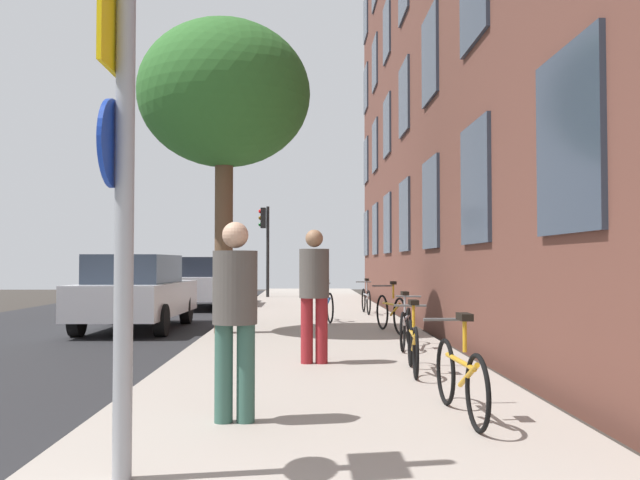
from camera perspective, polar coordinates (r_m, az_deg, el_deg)
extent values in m
plane|color=#332D28|center=(16.31, -12.96, -7.02)|extent=(41.80, 41.80, 0.00)
cube|color=#232326|center=(16.86, -20.02, -6.77)|extent=(7.00, 38.00, 0.01)
cube|color=#9E9389|center=(15.98, -0.47, -6.96)|extent=(4.20, 38.00, 0.12)
cube|color=#2D3847|center=(7.07, 20.10, 7.91)|extent=(0.06, 1.59, 1.82)
cube|color=#2D3847|center=(10.44, 12.90, 4.70)|extent=(0.06, 1.59, 1.82)
cube|color=#2D3847|center=(13.92, 9.28, 3.04)|extent=(0.06, 1.59, 1.82)
cube|color=#2D3847|center=(17.43, 7.12, 2.04)|extent=(0.06, 1.59, 1.82)
cube|color=#2D3847|center=(20.96, 5.69, 1.38)|extent=(0.06, 1.59, 1.82)
cube|color=#2D3847|center=(24.50, 4.67, 0.90)|extent=(0.06, 1.59, 1.82)
cube|color=#2D3847|center=(28.06, 3.90, 0.55)|extent=(0.06, 1.59, 1.82)
cube|color=#2D3847|center=(14.49, 9.22, 15.02)|extent=(0.06, 1.59, 1.82)
cube|color=#2D3847|center=(17.89, 7.08, 11.74)|extent=(0.06, 1.59, 1.82)
cube|color=#2D3847|center=(21.35, 5.66, 9.49)|extent=(0.06, 1.59, 1.82)
cube|color=#2D3847|center=(24.83, 4.65, 7.88)|extent=(0.06, 1.59, 1.82)
cube|color=#2D3847|center=(28.34, 3.89, 6.66)|extent=(0.06, 1.59, 1.82)
cube|color=#2D3847|center=(22.14, 5.63, 17.18)|extent=(0.06, 1.59, 1.82)
cube|color=#2D3847|center=(25.52, 4.63, 14.57)|extent=(0.06, 1.59, 1.82)
cube|color=#2D3847|center=(28.95, 3.88, 12.58)|extent=(0.06, 1.59, 1.82)
cube|color=#2D3847|center=(29.84, 3.86, 18.20)|extent=(0.06, 1.59, 1.82)
cylinder|color=gray|center=(4.44, -16.13, 3.38)|extent=(0.12, 0.12, 3.51)
cube|color=yellow|center=(4.69, -16.99, 16.82)|extent=(0.03, 0.60, 0.60)
cylinder|color=#14339E|center=(4.51, -17.08, 7.75)|extent=(0.03, 0.56, 0.56)
cylinder|color=black|center=(26.53, -4.42, -0.98)|extent=(0.12, 0.12, 3.54)
cube|color=black|center=(26.60, -4.80, 1.86)|extent=(0.20, 0.24, 0.80)
sphere|color=red|center=(26.62, -5.03, 2.42)|extent=(0.16, 0.16, 0.16)
sphere|color=#523707|center=(26.60, -5.03, 1.86)|extent=(0.16, 0.16, 0.16)
sphere|color=#083E11|center=(26.59, -5.03, 1.30)|extent=(0.16, 0.16, 0.16)
cylinder|color=brown|center=(13.14, -8.10, 0.12)|extent=(0.35, 0.35, 3.61)
ellipsoid|color=#2D6628|center=(13.53, -8.04, 12.07)|extent=(3.32, 3.32, 2.82)
torus|color=black|center=(6.66, 10.52, -10.83)|extent=(0.06, 0.63, 0.63)
torus|color=black|center=(5.66, 13.11, -12.41)|extent=(0.06, 0.63, 0.63)
cylinder|color=#C68C19|center=(6.13, 11.70, -9.97)|extent=(0.07, 0.89, 0.04)
cylinder|color=#C68C19|center=(5.89, 12.37, -11.06)|extent=(0.06, 0.54, 0.29)
cylinder|color=#C68C19|center=(5.95, 12.08, -7.87)|extent=(0.04, 0.04, 0.28)
cube|color=black|center=(5.93, 12.07, -6.34)|extent=(0.10, 0.24, 0.06)
cylinder|color=#4C4C4C|center=(6.60, 10.49, -6.59)|extent=(0.42, 0.04, 0.03)
torus|color=black|center=(8.96, 7.61, -8.58)|extent=(0.10, 0.61, 0.61)
torus|color=black|center=(8.01, 8.05, -9.39)|extent=(0.10, 0.61, 0.61)
cylinder|color=#C68C19|center=(8.47, 7.81, -7.84)|extent=(0.12, 0.82, 0.04)
cylinder|color=#C68C19|center=(8.23, 7.93, -8.54)|extent=(0.09, 0.50, 0.27)
cylinder|color=#C68C19|center=(8.30, 7.87, -6.32)|extent=(0.04, 0.04, 0.28)
cube|color=black|center=(8.29, 7.87, -5.21)|extent=(0.10, 0.24, 0.06)
cylinder|color=#4C4C4C|center=(8.92, 7.60, -5.49)|extent=(0.42, 0.07, 0.03)
torus|color=black|center=(11.38, 7.46, -7.16)|extent=(0.18, 0.60, 0.61)
torus|color=black|center=(10.39, 6.98, -7.66)|extent=(0.18, 0.60, 0.61)
cylinder|color=#99999E|center=(10.87, 7.23, -6.52)|extent=(0.24, 0.84, 0.04)
cylinder|color=#99999E|center=(10.63, 7.11, -7.04)|extent=(0.16, 0.51, 0.28)
cylinder|color=#99999E|center=(10.70, 7.15, -5.33)|extent=(0.04, 0.04, 0.28)
cube|color=black|center=(10.69, 7.15, -4.47)|extent=(0.10, 0.24, 0.06)
cylinder|color=#4C4C4C|center=(11.34, 7.45, -4.72)|extent=(0.42, 0.13, 0.03)
torus|color=black|center=(13.75, 5.26, -6.06)|extent=(0.18, 0.69, 0.70)
torus|color=black|center=(12.77, 6.73, -6.38)|extent=(0.18, 0.69, 0.70)
cylinder|color=#C68C19|center=(13.24, 5.97, -5.39)|extent=(0.22, 0.88, 0.04)
cylinder|color=#C68C19|center=(13.00, 6.34, -5.84)|extent=(0.15, 0.53, 0.29)
cylinder|color=#C68C19|center=(13.08, 6.19, -4.30)|extent=(0.04, 0.04, 0.28)
cube|color=black|center=(13.08, 6.18, -3.60)|extent=(0.10, 0.24, 0.06)
cylinder|color=#4C4C4C|center=(13.72, 5.26, -3.86)|extent=(0.42, 0.11, 0.03)
torus|color=black|center=(16.03, 0.13, -5.51)|extent=(0.15, 0.67, 0.68)
torus|color=black|center=(15.08, 0.84, -5.74)|extent=(0.15, 0.67, 0.68)
cylinder|color=#194C99|center=(15.54, 0.47, -4.94)|extent=(0.18, 0.82, 0.04)
cylinder|color=#194C99|center=(15.31, 0.66, -5.30)|extent=(0.13, 0.50, 0.27)
cylinder|color=#194C99|center=(15.39, 0.58, -4.03)|extent=(0.04, 0.04, 0.28)
cube|color=black|center=(15.38, 0.58, -3.43)|extent=(0.10, 0.24, 0.06)
cylinder|color=#4C4C4C|center=(16.00, 0.13, -3.66)|extent=(0.42, 0.10, 0.03)
torus|color=black|center=(18.52, 3.69, -5.08)|extent=(0.06, 0.64, 0.64)
torus|color=black|center=(17.51, 4.11, -5.26)|extent=(0.06, 0.64, 0.64)
cylinder|color=#99999E|center=(18.01, 3.89, -4.61)|extent=(0.08, 0.87, 0.04)
cylinder|color=#99999E|center=(17.76, 4.00, -4.91)|extent=(0.06, 0.52, 0.28)
cylinder|color=#99999E|center=(17.85, 3.96, -3.85)|extent=(0.04, 0.04, 0.28)
cube|color=black|center=(17.84, 3.95, -3.34)|extent=(0.10, 0.24, 0.06)
cylinder|color=#4C4C4C|center=(18.50, 3.69, -3.54)|extent=(0.42, 0.05, 0.03)
cylinder|color=#33594C|center=(5.89, -8.11, -11.03)|extent=(0.16, 0.16, 0.83)
cylinder|color=#33594C|center=(5.87, -6.27, -11.07)|extent=(0.16, 0.16, 0.83)
cylinder|color=#4C4742|center=(5.81, -7.16, -3.97)|extent=(0.51, 0.51, 0.62)
sphere|color=tan|center=(5.81, -7.14, 0.42)|extent=(0.22, 0.22, 0.22)
cylinder|color=maroon|center=(9.14, -1.11, -7.63)|extent=(0.16, 0.16, 0.87)
cylinder|color=maroon|center=(9.14, 0.13, -7.63)|extent=(0.16, 0.16, 0.87)
cylinder|color=#4C4742|center=(9.09, -0.49, -2.83)|extent=(0.41, 0.41, 0.66)
sphere|color=#936B4C|center=(9.10, -0.49, 0.13)|extent=(0.24, 0.24, 0.24)
cube|color=#B7B7BC|center=(15.30, -15.14, -4.79)|extent=(1.91, 4.43, 0.70)
cube|color=#2D3847|center=(15.06, -15.32, -2.36)|extent=(1.58, 2.49, 0.60)
cylinder|color=black|center=(16.88, -16.74, -5.68)|extent=(0.22, 0.64, 0.64)
cylinder|color=black|center=(16.52, -11.18, -5.81)|extent=(0.22, 0.64, 0.64)
cylinder|color=black|center=(14.20, -19.77, -6.39)|extent=(0.22, 0.64, 0.64)
cylinder|color=black|center=(13.77, -13.19, -6.59)|extent=(0.22, 0.64, 0.64)
cube|color=silver|center=(21.96, -9.14, -3.93)|extent=(1.89, 4.51, 0.70)
cube|color=#1E232D|center=(21.72, -9.22, -2.24)|extent=(1.58, 2.53, 0.60)
cylinder|color=black|center=(23.52, -10.74, -4.64)|extent=(0.22, 0.64, 0.64)
cylinder|color=black|center=(23.30, -6.58, -4.68)|extent=(0.22, 0.64, 0.64)
cylinder|color=black|center=(20.69, -12.05, -5.01)|extent=(0.22, 0.64, 0.64)
cylinder|color=black|center=(20.44, -7.32, -5.07)|extent=(0.22, 0.64, 0.64)
cube|color=black|center=(28.17, -8.54, -3.48)|extent=(1.82, 4.35, 0.70)
cube|color=#1E232D|center=(27.95, -8.59, -2.16)|extent=(1.53, 2.44, 0.60)
cylinder|color=black|center=(29.67, -9.78, -4.06)|extent=(0.22, 0.64, 0.64)
cylinder|color=black|center=(29.48, -6.61, -4.09)|extent=(0.22, 0.64, 0.64)
cylinder|color=black|center=(26.93, -10.66, -4.28)|extent=(0.22, 0.64, 0.64)
cylinder|color=black|center=(26.71, -7.16, -4.32)|extent=(0.22, 0.64, 0.64)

